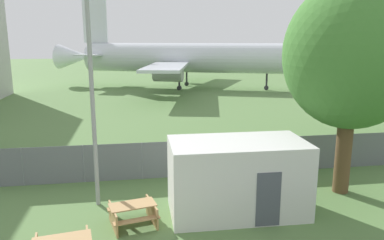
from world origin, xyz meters
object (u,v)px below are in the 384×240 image
at_px(airplane, 191,58).
at_px(picnic_bench_open_grass, 133,212).
at_px(portable_cabin, 237,177).
at_px(tree_left_of_cabin, 352,55).

xyz_separation_m(airplane, picnic_bench_open_grass, (-7.48, -35.48, -3.34)).
relative_size(airplane, portable_cabin, 7.24).
relative_size(airplane, picnic_bench_open_grass, 19.53).
distance_m(portable_cabin, tree_left_of_cabin, 6.51).
bearing_deg(picnic_bench_open_grass, portable_cabin, 6.62).
relative_size(picnic_bench_open_grass, tree_left_of_cabin, 0.21).
bearing_deg(portable_cabin, airplane, 84.78).
bearing_deg(portable_cabin, tree_left_of_cabin, 14.11).
xyz_separation_m(airplane, tree_left_of_cabin, (1.07, -33.91, 1.81)).
height_order(airplane, picnic_bench_open_grass, airplane).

